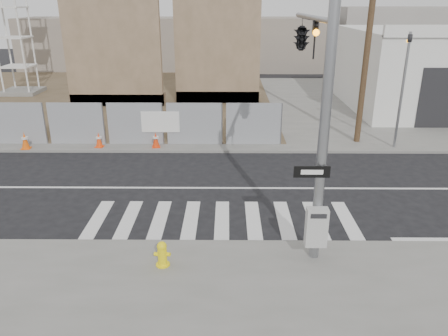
{
  "coord_description": "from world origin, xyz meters",
  "views": [
    {
      "loc": [
        0.17,
        -14.96,
        6.57
      ],
      "look_at": [
        0.05,
        -1.54,
        1.4
      ],
      "focal_mm": 35.0,
      "sensor_mm": 36.0,
      "label": 1
    }
  ],
  "objects_px": {
    "traffic_cone_d": "(156,140)",
    "traffic_cone_c": "(99,140)",
    "traffic_cone_b": "(25,141)",
    "auto_shop": "(448,69)",
    "signal_pole": "(308,66)",
    "fire_hydrant": "(162,254)"
  },
  "relations": [
    {
      "from": "auto_shop",
      "to": "traffic_cone_d",
      "type": "xyz_separation_m",
      "value": [
        -17.19,
        -8.46,
        -2.06
      ]
    },
    {
      "from": "signal_pole",
      "to": "fire_hydrant",
      "type": "distance_m",
      "value": 6.72
    },
    {
      "from": "traffic_cone_b",
      "to": "traffic_cone_c",
      "type": "height_order",
      "value": "traffic_cone_b"
    },
    {
      "from": "traffic_cone_b",
      "to": "traffic_cone_d",
      "type": "bearing_deg",
      "value": 2.74
    },
    {
      "from": "signal_pole",
      "to": "traffic_cone_c",
      "type": "height_order",
      "value": "signal_pole"
    },
    {
      "from": "auto_shop",
      "to": "traffic_cone_d",
      "type": "relative_size",
      "value": 16.39
    },
    {
      "from": "auto_shop",
      "to": "fire_hydrant",
      "type": "distance_m",
      "value": 24.03
    },
    {
      "from": "traffic_cone_c",
      "to": "traffic_cone_d",
      "type": "xyz_separation_m",
      "value": [
        2.67,
        0.0,
        0.01
      ]
    },
    {
      "from": "traffic_cone_c",
      "to": "signal_pole",
      "type": "bearing_deg",
      "value": -38.1
    },
    {
      "from": "traffic_cone_d",
      "to": "traffic_cone_b",
      "type": "bearing_deg",
      "value": -177.26
    },
    {
      "from": "traffic_cone_b",
      "to": "fire_hydrant",
      "type": "bearing_deg",
      "value": -50.99
    },
    {
      "from": "fire_hydrant",
      "to": "traffic_cone_c",
      "type": "xyz_separation_m",
      "value": [
        -4.35,
        9.78,
        0.01
      ]
    },
    {
      "from": "fire_hydrant",
      "to": "traffic_cone_c",
      "type": "distance_m",
      "value": 10.7
    },
    {
      "from": "signal_pole",
      "to": "auto_shop",
      "type": "bearing_deg",
      "value": 52.54
    },
    {
      "from": "traffic_cone_c",
      "to": "traffic_cone_d",
      "type": "bearing_deg",
      "value": 0.06
    },
    {
      "from": "fire_hydrant",
      "to": "auto_shop",
      "type": "bearing_deg",
      "value": 65.81
    },
    {
      "from": "traffic_cone_c",
      "to": "auto_shop",
      "type": "bearing_deg",
      "value": 23.08
    },
    {
      "from": "traffic_cone_b",
      "to": "traffic_cone_d",
      "type": "height_order",
      "value": "traffic_cone_b"
    },
    {
      "from": "signal_pole",
      "to": "fire_hydrant",
      "type": "relative_size",
      "value": 10.15
    },
    {
      "from": "auto_shop",
      "to": "traffic_cone_d",
      "type": "bearing_deg",
      "value": -153.8
    },
    {
      "from": "traffic_cone_d",
      "to": "traffic_cone_c",
      "type": "bearing_deg",
      "value": -179.94
    },
    {
      "from": "auto_shop",
      "to": "traffic_cone_c",
      "type": "bearing_deg",
      "value": -156.92
    }
  ]
}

